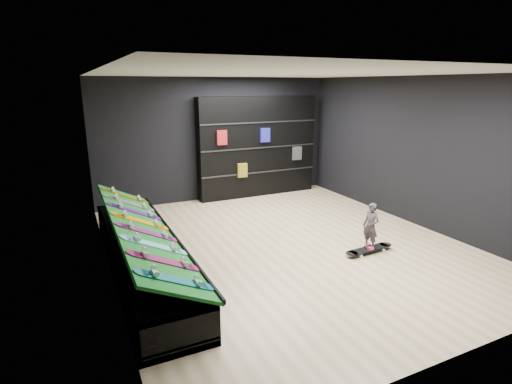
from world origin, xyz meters
name	(u,v)px	position (x,y,z in m)	size (l,w,h in m)	color
floor	(285,244)	(0.00, 0.00, 0.00)	(6.00, 7.00, 0.01)	#CCB68A
ceiling	(289,73)	(0.00, 0.00, 3.00)	(6.00, 7.00, 0.01)	white
wall_back	(217,139)	(0.00, 3.50, 1.50)	(6.00, 0.02, 3.00)	black
wall_front	(468,226)	(0.00, -3.50, 1.50)	(6.00, 0.02, 3.00)	black
wall_left	(103,181)	(-3.00, 0.00, 1.50)	(0.02, 7.00, 3.00)	black
wall_right	(415,151)	(3.00, 0.00, 1.50)	(0.02, 7.00, 3.00)	black
display_rack	(142,257)	(-2.55, 0.00, 0.25)	(0.90, 4.50, 0.50)	black
turf_ramp	(143,228)	(-2.50, 0.00, 0.71)	(1.00, 4.50, 0.04)	#0D5616
back_shelving	(258,147)	(1.03, 3.32, 1.27)	(3.18, 0.37, 2.54)	black
floor_skateboard	(369,251)	(1.11, -0.96, 0.04)	(0.98, 0.22, 0.09)	black
child	(370,235)	(1.11, -0.96, 0.33)	(0.18, 0.13, 0.49)	black
display_board_0	(176,280)	(-2.49, -1.90, 0.74)	(0.98, 0.22, 0.09)	#0C8C99
display_board_1	(164,261)	(-2.49, -1.36, 0.74)	(0.98, 0.22, 0.09)	#E5198C
display_board_2	(155,245)	(-2.49, -0.81, 0.74)	(0.98, 0.22, 0.09)	#0CB2E5
display_board_3	(147,232)	(-2.49, -0.27, 0.74)	(0.98, 0.22, 0.09)	#2626BF
display_board_4	(141,221)	(-2.49, 0.27, 0.74)	(0.98, 0.22, 0.09)	yellow
display_board_5	(135,211)	(-2.49, 0.81, 0.74)	(0.98, 0.22, 0.09)	purple
display_board_6	(130,203)	(-2.49, 1.36, 0.74)	(0.98, 0.22, 0.09)	black
display_board_7	(126,196)	(-2.49, 1.90, 0.74)	(0.98, 0.22, 0.09)	yellow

